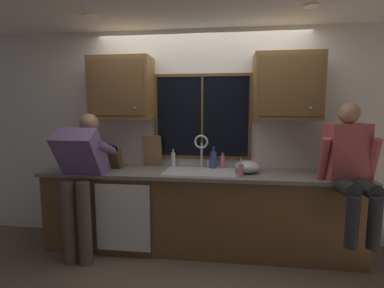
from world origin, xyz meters
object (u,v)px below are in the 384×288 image
(person_sitting_on_counter, at_px, (350,163))
(bottle_amber_small, at_px, (173,159))
(person_standing, at_px, (82,171))
(mixing_bowl, at_px, (248,167))
(knife_block, at_px, (116,159))
(cutting_board, at_px, (152,151))
(bottle_green_glass, at_px, (223,161))
(bottle_tall_clear, at_px, (213,159))
(soap_dispenser, at_px, (241,170))

(person_sitting_on_counter, relative_size, bottle_amber_small, 5.51)
(person_standing, relative_size, mixing_bowl, 5.68)
(knife_block, bearing_deg, person_sitting_on_counter, -7.43)
(cutting_board, relative_size, bottle_green_glass, 1.95)
(bottle_green_glass, bearing_deg, person_standing, -160.36)
(bottle_tall_clear, bearing_deg, soap_dispenser, -51.33)
(person_sitting_on_counter, height_order, bottle_tall_clear, person_sitting_on_counter)
(person_sitting_on_counter, bearing_deg, knife_block, 172.57)
(person_sitting_on_counter, xyz_separation_m, bottle_tall_clear, (-1.33, 0.46, -0.07))
(mixing_bowl, distance_m, bottle_amber_small, 0.90)
(cutting_board, distance_m, bottle_tall_clear, 0.75)
(person_standing, height_order, soap_dispenser, person_standing)
(person_standing, relative_size, person_sitting_on_counter, 1.24)
(bottle_amber_small, bearing_deg, bottle_green_glass, -1.11)
(mixing_bowl, distance_m, bottle_green_glass, 0.34)
(bottle_green_glass, bearing_deg, bottle_tall_clear, -169.45)
(cutting_board, xyz_separation_m, bottle_amber_small, (0.26, 0.02, -0.10))
(bottle_green_glass, relative_size, bottle_tall_clear, 0.76)
(bottle_green_glass, bearing_deg, cutting_board, -179.74)
(bottle_tall_clear, bearing_deg, bottle_amber_small, 176.32)
(soap_dispenser, relative_size, bottle_green_glass, 0.94)
(person_standing, relative_size, cutting_board, 4.01)
(mixing_bowl, height_order, bottle_amber_small, bottle_amber_small)
(person_sitting_on_counter, relative_size, knife_block, 3.92)
(person_sitting_on_counter, height_order, mixing_bowl, person_sitting_on_counter)
(soap_dispenser, bearing_deg, knife_block, 170.77)
(cutting_board, bearing_deg, soap_dispenser, -20.51)
(knife_block, relative_size, bottle_amber_small, 1.41)
(mixing_bowl, height_order, bottle_tall_clear, bottle_tall_clear)
(bottle_green_glass, bearing_deg, soap_dispenser, -63.99)
(soap_dispenser, distance_m, bottle_amber_small, 0.89)
(person_sitting_on_counter, height_order, cutting_board, person_sitting_on_counter)
(person_sitting_on_counter, distance_m, soap_dispenser, 1.04)
(soap_dispenser, bearing_deg, person_sitting_on_counter, -4.87)
(person_sitting_on_counter, bearing_deg, mixing_bowl, 162.91)
(knife_block, relative_size, mixing_bowl, 1.16)
(person_standing, distance_m, soap_dispenser, 1.69)
(person_sitting_on_counter, xyz_separation_m, mixing_bowl, (-0.94, 0.29, -0.12))
(person_sitting_on_counter, height_order, knife_block, person_sitting_on_counter)
(knife_block, distance_m, bottle_green_glass, 1.27)
(knife_block, bearing_deg, bottle_tall_clear, 6.90)
(mixing_bowl, relative_size, bottle_amber_small, 1.21)
(bottle_tall_clear, bearing_deg, bottle_green_glass, 10.55)
(bottle_green_glass, relative_size, bottle_amber_small, 0.88)
(person_sitting_on_counter, relative_size, mixing_bowl, 4.56)
(person_standing, distance_m, person_sitting_on_counter, 2.72)
(mixing_bowl, xyz_separation_m, bottle_tall_clear, (-0.39, 0.17, 0.05))
(person_standing, xyz_separation_m, bottle_green_glass, (1.49, 0.53, 0.04))
(bottle_amber_small, bearing_deg, bottle_tall_clear, -3.68)
(bottle_amber_small, bearing_deg, soap_dispenser, -27.23)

